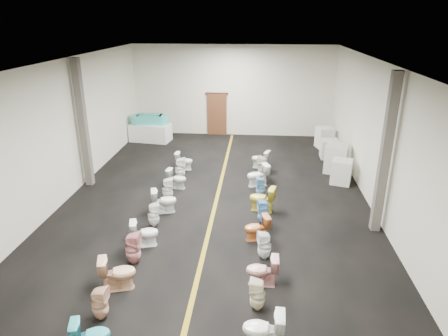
{
  "coord_description": "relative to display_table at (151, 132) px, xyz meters",
  "views": [
    {
      "loc": [
        1.3,
        -11.99,
        5.76
      ],
      "look_at": [
        0.17,
        1.0,
        0.79
      ],
      "focal_mm": 32.0,
      "sensor_mm": 36.0,
      "label": 1
    }
  ],
  "objects": [
    {
      "name": "floor",
      "position": [
        3.93,
        -6.51,
        -0.43
      ],
      "size": [
        16.0,
        16.0,
        0.0
      ],
      "primitive_type": "plane",
      "color": "black",
      "rests_on": "ground"
    },
    {
      "name": "ceiling",
      "position": [
        3.93,
        -6.51,
        4.07
      ],
      "size": [
        16.0,
        16.0,
        0.0
      ],
      "primitive_type": "plane",
      "rotation": [
        3.14,
        0.0,
        0.0
      ],
      "color": "black",
      "rests_on": "ground"
    },
    {
      "name": "wall_back",
      "position": [
        3.93,
        1.49,
        1.82
      ],
      "size": [
        10.0,
        0.0,
        10.0
      ],
      "primitive_type": "plane",
      "rotation": [
        1.57,
        0.0,
        0.0
      ],
      "color": "beige",
      "rests_on": "ground"
    },
    {
      "name": "wall_front",
      "position": [
        3.93,
        -14.51,
        1.82
      ],
      "size": [
        10.0,
        0.0,
        10.0
      ],
      "primitive_type": "plane",
      "rotation": [
        -1.57,
        0.0,
        0.0
      ],
      "color": "beige",
      "rests_on": "ground"
    },
    {
      "name": "wall_left",
      "position": [
        -1.07,
        -6.51,
        1.82
      ],
      "size": [
        0.0,
        16.0,
        16.0
      ],
      "primitive_type": "plane",
      "rotation": [
        1.57,
        0.0,
        1.57
      ],
      "color": "beige",
      "rests_on": "ground"
    },
    {
      "name": "wall_right",
      "position": [
        8.93,
        -6.51,
        1.82
      ],
      "size": [
        0.0,
        16.0,
        16.0
      ],
      "primitive_type": "plane",
      "rotation": [
        1.57,
        0.0,
        -1.57
      ],
      "color": "beige",
      "rests_on": "ground"
    },
    {
      "name": "aisle_stripe",
      "position": [
        3.93,
        -6.51,
        -0.42
      ],
      "size": [
        0.12,
        15.6,
        0.01
      ],
      "primitive_type": "cube",
      "color": "olive",
      "rests_on": "floor"
    },
    {
      "name": "back_door",
      "position": [
        3.13,
        1.43,
        0.62
      ],
      "size": [
        1.0,
        0.1,
        2.1
      ],
      "primitive_type": "cube",
      "color": "#562D19",
      "rests_on": "floor"
    },
    {
      "name": "door_frame",
      "position": [
        3.13,
        1.44,
        1.69
      ],
      "size": [
        1.15,
        0.08,
        0.1
      ],
      "primitive_type": "cube",
      "color": "#331C11",
      "rests_on": "back_door"
    },
    {
      "name": "column_left",
      "position": [
        -0.82,
        -5.51,
        1.82
      ],
      "size": [
        0.25,
        0.25,
        4.5
      ],
      "primitive_type": "cube",
      "color": "#59544C",
      "rests_on": "floor"
    },
    {
      "name": "column_right",
      "position": [
        8.68,
        -8.01,
        1.82
      ],
      "size": [
        0.25,
        0.25,
        4.5
      ],
      "primitive_type": "cube",
      "color": "#59544C",
      "rests_on": "floor"
    },
    {
      "name": "display_table",
      "position": [
        0.0,
        0.0,
        0.0
      ],
      "size": [
        2.03,
        1.22,
        0.85
      ],
      "primitive_type": "cube",
      "rotation": [
        0.0,
        0.0,
        -0.14
      ],
      "color": "white",
      "rests_on": "floor"
    },
    {
      "name": "bathtub",
      "position": [
        -0.0,
        0.0,
        0.64
      ],
      "size": [
        1.86,
        0.72,
        0.55
      ],
      "rotation": [
        0.0,
        0.0,
        0.05
      ],
      "color": "#40B8AA",
      "rests_on": "display_table"
    },
    {
      "name": "appliance_crate_a",
      "position": [
        8.33,
        -4.63,
        0.02
      ],
      "size": [
        0.87,
        0.87,
        0.89
      ],
      "primitive_type": "cube",
      "rotation": [
        0.0,
        0.0,
        -0.3
      ],
      "color": "silver",
      "rests_on": "floor"
    },
    {
      "name": "appliance_crate_b",
      "position": [
        8.33,
        -3.51,
        0.13
      ],
      "size": [
        1.03,
        1.03,
        1.12
      ],
      "primitive_type": "cube",
      "rotation": [
        0.0,
        0.0,
        -0.33
      ],
      "color": "silver",
      "rests_on": "floor"
    },
    {
      "name": "appliance_crate_c",
      "position": [
        8.33,
        -1.81,
        -0.02
      ],
      "size": [
        0.72,
        0.72,
        0.81
      ],
      "primitive_type": "cube",
      "rotation": [
        0.0,
        0.0,
        -0.01
      ],
      "color": "silver",
      "rests_on": "floor"
    },
    {
      "name": "appliance_crate_d",
      "position": [
        8.33,
        -0.36,
        0.06
      ],
      "size": [
        0.83,
        0.83,
        0.97
      ],
      "primitive_type": "cube",
      "rotation": [
        0.0,
        0.0,
        0.26
      ],
      "color": "white",
      "rests_on": "floor"
    },
    {
      "name": "toilet_left_0",
      "position": [
        2.34,
        -13.07,
        -0.08
      ],
      "size": [
        0.76,
        0.56,
        0.7
      ],
      "primitive_type": "imported",
      "rotation": [
        0.0,
        0.0,
        1.84
      ],
      "color": "teal",
      "rests_on": "floor"
    },
    {
      "name": "toilet_left_1",
      "position": [
        2.18,
        -12.24,
        -0.06
      ],
      "size": [
        0.35,
        0.34,
        0.73
      ],
      "primitive_type": "imported",
      "rotation": [
        0.0,
        0.0,
        1.54
      ],
      "color": "#E7B18F",
      "rests_on": "floor"
    },
    {
      "name": "toilet_left_2",
      "position": [
        2.22,
        -11.27,
        -0.02
      ],
      "size": [
        0.89,
        0.66,
        0.81
      ],
      "primitive_type": "imported",
      "rotation": [
        0.0,
        0.0,
        1.87
      ],
      "color": "#E3B085",
      "rests_on": "floor"
    },
    {
      "name": "toilet_left_3",
      "position": [
        2.27,
        -10.28,
        -0.0
      ],
      "size": [
        0.4,
        0.39,
        0.84
      ],
      "primitive_type": "imported",
      "rotation": [
        0.0,
        0.0,
        1.54
      ],
      "color": "#D18A8A",
      "rests_on": "floor"
    },
    {
      "name": "toilet_left_4",
      "position": [
        2.32,
        -9.44,
        -0.05
      ],
      "size": [
        0.81,
        0.59,
        0.74
      ],
      "primitive_type": "imported",
      "rotation": [
        0.0,
        0.0,
        1.83
      ],
      "color": "white",
      "rests_on": "floor"
    },
    {
      "name": "toilet_left_5",
      "position": [
        2.29,
        -8.39,
        -0.06
      ],
      "size": [
        0.43,
        0.42,
        0.73
      ],
      "primitive_type": "imported",
      "rotation": [
        0.0,
        0.0,
        1.92
      ],
      "color": "white",
      "rests_on": "floor"
    },
    {
      "name": "toilet_left_6",
      "position": [
        2.4,
        -7.49,
        -0.04
      ],
      "size": [
        0.85,
        0.62,
        0.78
      ],
      "primitive_type": "imported",
      "rotation": [
        0.0,
        0.0,
        1.84
      ],
      "color": "white",
      "rests_on": "floor"
    },
    {
      "name": "toilet_left_7",
      "position": [
        2.31,
        -6.6,
        -0.04
      ],
      "size": [
        0.43,
        0.42,
        0.78
      ],
      "primitive_type": "imported",
      "rotation": [
        0.0,
        0.0,
        1.8
      ],
      "color": "white",
      "rests_on": "floor"
    },
    {
      "name": "toilet_left_8",
      "position": [
        2.42,
        -5.6,
        -0.07
      ],
      "size": [
        0.75,
        0.5,
        0.71
      ],
      "primitive_type": "imported",
      "rotation": [
        0.0,
        0.0,
        1.42
      ],
      "color": "silver",
      "rests_on": "floor"
    },
    {
      "name": "toilet_left_9",
      "position": [
        2.37,
        -4.69,
        -0.02
      ],
      "size": [
        0.4,
        0.39,
        0.82
      ],
      "primitive_type": "imported",
      "rotation": [
        0.0,
        0.0,
        1.63
      ],
      "color": "white",
      "rests_on": "floor"
    },
    {
      "name": "toilet_left_10",
      "position": [
        2.34,
        -3.74,
        -0.07
      ],
      "size": [
        0.72,
        0.45,
        0.71
      ],
      "primitive_type": "imported",
      "rotation": [
        0.0,
        0.0,
        1.49
      ],
      "color": "white",
      "rests_on": "floor"
    },
    {
      "name": "toilet_right_1",
      "position": [
        5.45,
        -12.7,
        -0.03
      ],
      "size": [
        0.79,
        0.47,
        0.79
      ],
      "primitive_type": "imported",
      "rotation": [
        0.0,
        0.0,
        -1.61
      ],
      "color": "white",
      "rests_on": "floor"
    },
    {
      "name": "toilet_right_2",
      "position": [
        5.34,
        -11.68,
        -0.06
      ],
      "size": [
        0.35,
        0.34,
        0.72
      ],
      "primitive_type": "imported",
      "rotation": [
        0.0,
        0.0,
        -1.63
      ],
      "color": "#F6EDC6",
      "rests_on": "floor"
    },
    {
      "name": "toilet_right_3",
      "position": [
        5.43,
        -10.86,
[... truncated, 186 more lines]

